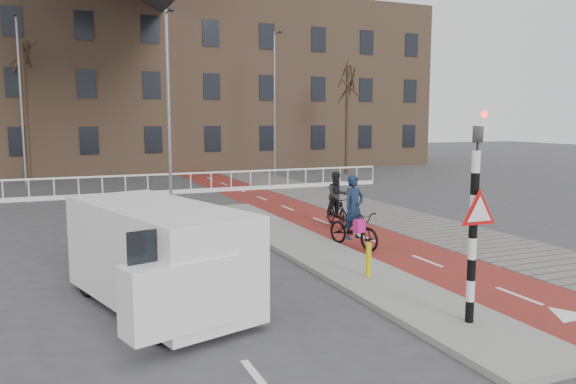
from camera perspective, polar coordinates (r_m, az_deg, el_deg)
name	(u,v)px	position (r m, az deg, el deg)	size (l,w,h in m)	color
ground	(426,291)	(12.03, 13.84, -9.74)	(120.00, 120.00, 0.00)	#38383A
bike_lane	(298,212)	(21.25, 1.01, -2.05)	(2.50, 60.00, 0.01)	maroon
sidewalk	(362,208)	(22.51, 7.55, -1.58)	(3.00, 60.00, 0.01)	slate
curb_island	(312,250)	(14.99, 2.50, -5.87)	(1.80, 16.00, 0.12)	gray
traffic_signal	(475,212)	(9.68, 18.44, -1.98)	(0.80, 0.80, 3.68)	black
bollard	(368,260)	(12.30, 8.18, -6.84)	(0.12, 0.12, 0.74)	#D2C10B
cyclist_near	(354,223)	(15.44, 6.69, -3.19)	(1.09, 2.01, 1.98)	black
cyclist_far	(337,204)	(18.43, 5.00, -1.20)	(0.79, 1.67, 1.78)	black
van	(158,254)	(10.75, -13.10, -6.15)	(3.02, 4.83, 1.94)	white
railing	(103,191)	(26.47, -18.32, 0.11)	(28.00, 0.10, 0.99)	silver
townhouse_row	(111,56)	(41.61, -17.58, 13.04)	(46.00, 10.00, 15.90)	#7F6047
tree_mid	(26,113)	(35.14, -25.07, 7.30)	(0.23, 0.23, 7.70)	black
tree_right	(347,120)	(36.27, 6.02, 7.29)	(0.23, 0.23, 6.88)	black
streetlight_near	(169,113)	(21.46, -12.02, 7.82)	(0.12, 0.12, 7.43)	slate
streetlight_left	(21,102)	(32.65, -25.48, 8.28)	(0.12, 0.12, 8.78)	slate
streetlight_right	(274,105)	(34.14, -1.38, 8.78)	(0.12, 0.12, 8.62)	slate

